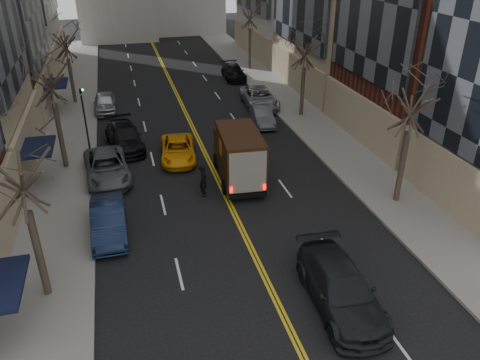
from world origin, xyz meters
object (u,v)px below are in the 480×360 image
object	(u,v)px
ups_truck	(239,155)
pedestrian	(204,180)
taxi	(178,150)
observer_sedan	(341,288)

from	to	relation	value
ups_truck	pedestrian	world-z (taller)	ups_truck
taxi	observer_sedan	bearing A→B (deg)	-68.41
taxi	pedestrian	distance (m)	5.19
ups_truck	observer_sedan	size ratio (longest dim) A/B	1.05
observer_sedan	taxi	world-z (taller)	observer_sedan
taxi	ups_truck	bearing A→B (deg)	-45.12
taxi	pedestrian	world-z (taller)	pedestrian
observer_sedan	taxi	xyz separation A→B (m)	(-4.17, 15.08, -0.16)
ups_truck	pedestrian	bearing A→B (deg)	-145.87
ups_truck	taxi	distance (m)	4.96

